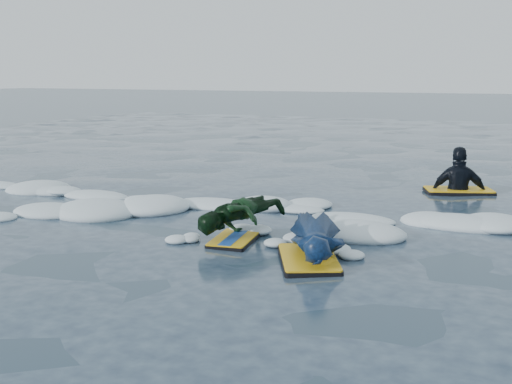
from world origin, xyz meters
TOP-DOWN VIEW (x-y plane):
  - ground at (0.00, 0.00)m, footprint 120.00×120.00m
  - foam_band at (0.00, 1.03)m, footprint 12.00×3.10m
  - prone_woman_unit at (1.58, -0.38)m, footprint 1.10×1.71m
  - prone_child_unit at (0.50, 0.02)m, footprint 0.97×1.38m
  - waiting_rider_unit at (2.55, 4.16)m, footprint 1.23×0.94m

SIDE VIEW (x-z plane):
  - waiting_rider_unit at x=2.55m, z-range -0.84..0.79m
  - ground at x=0.00m, z-range 0.00..0.00m
  - foam_band at x=0.00m, z-range -0.15..0.15m
  - prone_woman_unit at x=1.58m, z-range 0.01..0.42m
  - prone_child_unit at x=0.50m, z-range 0.01..0.50m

